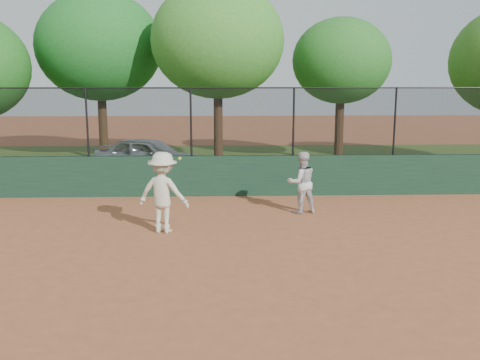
{
  "coord_description": "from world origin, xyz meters",
  "views": [
    {
      "loc": [
        0.4,
        -9.61,
        3.47
      ],
      "look_at": [
        0.8,
        2.2,
        1.2
      ],
      "focal_mm": 40.0,
      "sensor_mm": 36.0,
      "label": 1
    }
  ],
  "objects_px": {
    "parked_car": "(149,156)",
    "player_main": "(163,192)",
    "tree_1": "(99,47)",
    "tree_2": "(218,41)",
    "player_second": "(302,182)",
    "tree_3": "(341,61)"
  },
  "relations": [
    {
      "from": "tree_1",
      "to": "tree_2",
      "type": "xyz_separation_m",
      "value": [
        4.85,
        -1.94,
        0.11
      ]
    },
    {
      "from": "player_second",
      "to": "tree_2",
      "type": "height_order",
      "value": "tree_2"
    },
    {
      "from": "parked_car",
      "to": "tree_1",
      "type": "xyz_separation_m",
      "value": [
        -2.33,
        3.41,
        4.04
      ]
    },
    {
      "from": "player_second",
      "to": "player_main",
      "type": "relative_size",
      "value": 0.87
    },
    {
      "from": "parked_car",
      "to": "player_second",
      "type": "distance_m",
      "value": 7.42
    },
    {
      "from": "tree_3",
      "to": "player_second",
      "type": "bearing_deg",
      "value": -108.36
    },
    {
      "from": "parked_car",
      "to": "player_main",
      "type": "height_order",
      "value": "player_main"
    },
    {
      "from": "parked_car",
      "to": "player_main",
      "type": "distance_m",
      "value": 7.52
    },
    {
      "from": "parked_car",
      "to": "tree_2",
      "type": "height_order",
      "value": "tree_2"
    },
    {
      "from": "parked_car",
      "to": "tree_3",
      "type": "height_order",
      "value": "tree_3"
    },
    {
      "from": "parked_car",
      "to": "player_main",
      "type": "xyz_separation_m",
      "value": [
        1.32,
        -7.4,
        0.24
      ]
    },
    {
      "from": "player_main",
      "to": "tree_1",
      "type": "distance_m",
      "value": 12.03
    },
    {
      "from": "parked_car",
      "to": "tree_1",
      "type": "height_order",
      "value": "tree_1"
    },
    {
      "from": "parked_car",
      "to": "tree_3",
      "type": "bearing_deg",
      "value": -50.39
    },
    {
      "from": "tree_1",
      "to": "tree_3",
      "type": "relative_size",
      "value": 1.18
    },
    {
      "from": "player_second",
      "to": "tree_3",
      "type": "distance_m",
      "value": 9.47
    },
    {
      "from": "parked_car",
      "to": "tree_3",
      "type": "distance_m",
      "value": 8.68
    },
    {
      "from": "player_second",
      "to": "tree_3",
      "type": "relative_size",
      "value": 0.27
    },
    {
      "from": "player_second",
      "to": "tree_3",
      "type": "height_order",
      "value": "tree_3"
    },
    {
      "from": "tree_1",
      "to": "tree_2",
      "type": "height_order",
      "value": "tree_2"
    },
    {
      "from": "tree_1",
      "to": "tree_3",
      "type": "xyz_separation_m",
      "value": [
        9.84,
        -0.73,
        -0.6
      ]
    },
    {
      "from": "tree_2",
      "to": "tree_3",
      "type": "relative_size",
      "value": 1.2
    }
  ]
}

